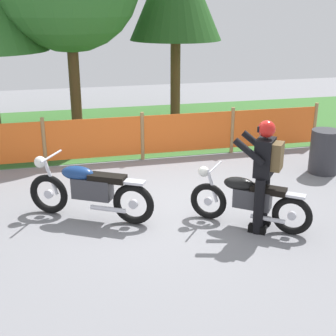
{
  "coord_description": "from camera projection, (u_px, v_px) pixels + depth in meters",
  "views": [
    {
      "loc": [
        -1.74,
        -7.09,
        3.28
      ],
      "look_at": [
        -0.19,
        -0.61,
        0.9
      ],
      "focal_mm": 50.11,
      "sensor_mm": 36.0,
      "label": 1
    }
  ],
  "objects": [
    {
      "name": "ground",
      "position": [
        170.0,
        206.0,
        7.98
      ],
      "size": [
        24.0,
        24.0,
        0.02
      ],
      "primitive_type": "cube",
      "color": "gray"
    },
    {
      "name": "oil_drum",
      "position": [
        325.0,
        152.0,
        9.36
      ],
      "size": [
        0.58,
        0.58,
        0.88
      ],
      "primitive_type": "cylinder",
      "color": "#2D2D33",
      "rests_on": "ground"
    },
    {
      "name": "grass_verge",
      "position": [
        125.0,
        128.0,
        12.78
      ],
      "size": [
        24.0,
        5.41,
        0.01
      ],
      "primitive_type": "cube",
      "color": "#386B2D",
      "rests_on": "ground"
    },
    {
      "name": "rider_lead",
      "position": [
        264.0,
        170.0,
        6.85
      ],
      "size": [
        0.78,
        0.73,
        1.69
      ],
      "rotation": [
        0.0,
        0.0,
        2.48
      ],
      "color": "black",
      "rests_on": "ground"
    },
    {
      "name": "motorcycle_trailing",
      "position": [
        89.0,
        190.0,
        7.35
      ],
      "size": [
        1.9,
        1.16,
        1.0
      ],
      "rotation": [
        0.0,
        0.0,
        2.63
      ],
      "color": "black",
      "rests_on": "ground"
    },
    {
      "name": "motorcycle_lead",
      "position": [
        248.0,
        200.0,
        7.1
      ],
      "size": [
        1.57,
        1.24,
        0.9
      ],
      "rotation": [
        0.0,
        0.0,
        2.48
      ],
      "color": "black",
      "rests_on": "ground"
    },
    {
      "name": "barrier_fence",
      "position": [
        142.0,
        135.0,
        10.12
      ],
      "size": [
        8.34,
        0.08,
        1.05
      ],
      "color": "#997547",
      "rests_on": "ground"
    }
  ]
}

